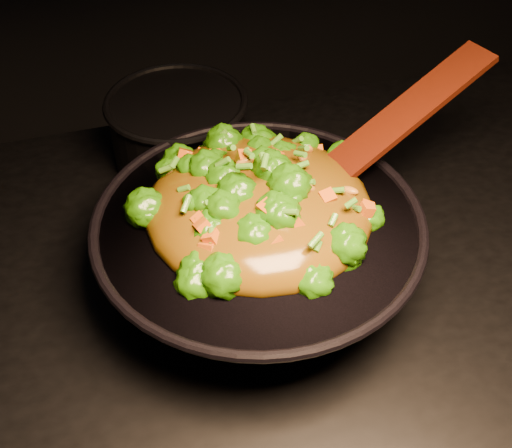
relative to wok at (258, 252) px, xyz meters
name	(u,v)px	position (x,y,z in m)	size (l,w,h in m)	color
wok	(258,252)	(0.00, 0.00, 0.00)	(0.38, 0.38, 0.11)	black
stir_fry	(259,181)	(0.01, 0.02, 0.10)	(0.27, 0.27, 0.09)	#2B7408
spatula	(387,129)	(0.18, 0.06, 0.11)	(0.33, 0.05, 0.01)	#391004
back_pot	(179,131)	(-0.05, 0.27, 0.00)	(0.20, 0.20, 0.12)	black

